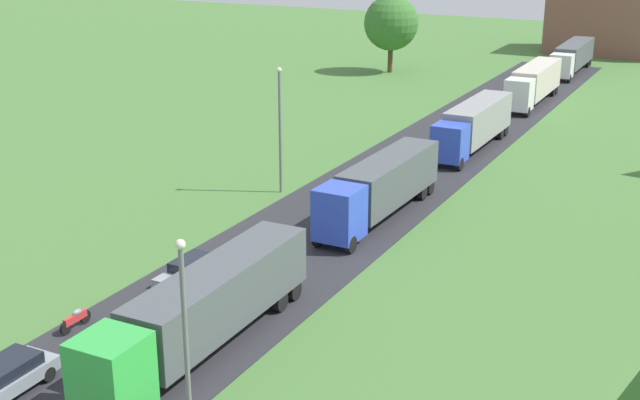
{
  "coord_description": "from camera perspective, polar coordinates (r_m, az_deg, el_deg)",
  "views": [
    {
      "loc": [
        22.51,
        -15.57,
        18.5
      ],
      "look_at": [
        0.62,
        26.59,
        2.38
      ],
      "focal_mm": 47.76,
      "sensor_mm": 36.0,
      "label": 1
    }
  ],
  "objects": [
    {
      "name": "road",
      "position": [
        49.53,
        -1.75,
        -3.16
      ],
      "size": [
        10.0,
        140.0,
        0.06
      ],
      "primitive_type": "cube",
      "color": "#2B2B30",
      "rests_on": "ground"
    },
    {
      "name": "lane_marking_centre",
      "position": [
        47.9,
        -2.93,
        -3.91
      ],
      "size": [
        0.16,
        123.94,
        0.01
      ],
      "color": "white",
      "rests_on": "road"
    },
    {
      "name": "truck_lead",
      "position": [
        37.77,
        -7.79,
        -7.14
      ],
      "size": [
        2.63,
        14.68,
        3.53
      ],
      "color": "green",
      "rests_on": "road"
    },
    {
      "name": "truck_second",
      "position": [
        53.64,
        4.07,
        0.97
      ],
      "size": [
        2.75,
        13.63,
        3.62
      ],
      "color": "blue",
      "rests_on": "road"
    },
    {
      "name": "truck_third",
      "position": [
        70.37,
        10.27,
        5.04
      ],
      "size": [
        2.6,
        13.32,
        3.71
      ],
      "color": "blue",
      "rests_on": "road"
    },
    {
      "name": "truck_fourth",
      "position": [
        89.19,
        14.14,
        7.66
      ],
      "size": [
        2.58,
        13.68,
        3.73
      ],
      "color": "white",
      "rests_on": "road"
    },
    {
      "name": "truck_fifth",
      "position": [
        108.06,
        16.57,
        9.24
      ],
      "size": [
        2.66,
        14.46,
        3.47
      ],
      "color": "white",
      "rests_on": "road"
    },
    {
      "name": "car_lead",
      "position": [
        37.12,
        -20.29,
        -11.02
      ],
      "size": [
        1.96,
        4.37,
        1.4
      ],
      "color": "#8C939E",
      "rests_on": "road"
    },
    {
      "name": "car_second",
      "position": [
        44.73,
        -8.61,
        -4.76
      ],
      "size": [
        1.91,
        4.2,
        1.44
      ],
      "color": "#8C939E",
      "rests_on": "road"
    },
    {
      "name": "motorcycle_courier",
      "position": [
        41.53,
        -16.08,
        -7.67
      ],
      "size": [
        0.28,
        1.94,
        0.91
      ],
      "color": "black",
      "rests_on": "road"
    },
    {
      "name": "lamppost_lead",
      "position": [
        29.67,
        -8.99,
        -9.3
      ],
      "size": [
        0.36,
        0.36,
        8.38
      ],
      "color": "slate",
      "rests_on": "ground"
    },
    {
      "name": "lamppost_second",
      "position": [
        57.94,
        -2.71,
        5.09
      ],
      "size": [
        0.36,
        0.36,
        8.72
      ],
      "color": "slate",
      "rests_on": "ground"
    },
    {
      "name": "tree_pine",
      "position": [
        104.06,
        4.79,
        11.73
      ],
      "size": [
        6.53,
        6.53,
        9.18
      ],
      "color": "#513823",
      "rests_on": "ground"
    },
    {
      "name": "distant_building",
      "position": [
        125.19,
        19.05,
        11.18
      ],
      "size": [
        16.54,
        10.44,
        8.36
      ],
      "primitive_type": "cube",
      "color": "brown",
      "rests_on": "ground"
    }
  ]
}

